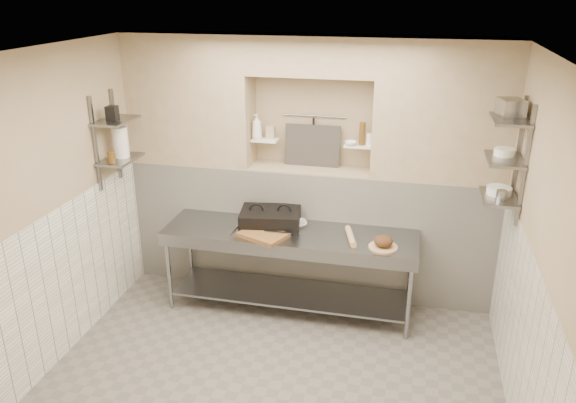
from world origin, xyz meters
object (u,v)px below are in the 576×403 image
(prep_table, at_px, (289,255))
(mixing_bowl, at_px, (297,224))
(panini_press, at_px, (270,218))
(bowl_alcove, at_px, (351,143))
(bread_loaf, at_px, (383,241))
(bottle_soap, at_px, (257,127))
(cutting_board, at_px, (263,235))
(jug_left, at_px, (120,142))
(rolling_pin, at_px, (351,236))

(prep_table, xyz_separation_m, mixing_bowl, (0.04, 0.18, 0.28))
(panini_press, height_order, bowl_alcove, bowl_alcove)
(bread_loaf, bearing_deg, bottle_soap, 154.66)
(prep_table, bearing_deg, panini_press, 151.70)
(cutting_board, bearing_deg, prep_table, 35.07)
(bowl_alcove, relative_size, jug_left, 0.41)
(prep_table, height_order, panini_press, panini_press)
(mixing_bowl, bearing_deg, panini_press, -169.61)
(prep_table, distance_m, bread_loaf, 1.02)
(bread_loaf, height_order, jug_left, jug_left)
(panini_press, bearing_deg, bread_loaf, -21.73)
(cutting_board, relative_size, jug_left, 1.46)
(mixing_bowl, distance_m, rolling_pin, 0.62)
(prep_table, bearing_deg, rolling_pin, -2.30)
(bread_loaf, relative_size, bottle_soap, 0.67)
(rolling_pin, bearing_deg, mixing_bowl, 161.15)
(cutting_board, bearing_deg, jug_left, 177.34)
(bread_loaf, bearing_deg, mixing_bowl, 160.63)
(panini_press, relative_size, bread_loaf, 3.70)
(bread_loaf, distance_m, jug_left, 2.81)
(mixing_bowl, relative_size, jug_left, 0.66)
(cutting_board, bearing_deg, bottle_soap, 109.29)
(bowl_alcove, bearing_deg, rolling_pin, -79.66)
(panini_press, bearing_deg, bowl_alcove, 18.87)
(prep_table, bearing_deg, bread_loaf, -8.71)
(prep_table, xyz_separation_m, bowl_alcove, (0.53, 0.53, 1.09))
(mixing_bowl, height_order, bowl_alcove, bowl_alcove)
(mixing_bowl, distance_m, jug_left, 1.99)
(prep_table, relative_size, cutting_board, 5.73)
(prep_table, relative_size, mixing_bowl, 12.63)
(rolling_pin, height_order, jug_left, jug_left)
(prep_table, distance_m, mixing_bowl, 0.34)
(bread_loaf, bearing_deg, rolling_pin, 159.73)
(prep_table, xyz_separation_m, bread_loaf, (0.96, -0.15, 0.33))
(bottle_soap, bearing_deg, rolling_pin, -26.76)
(prep_table, xyz_separation_m, rolling_pin, (0.63, -0.03, 0.29))
(rolling_pin, distance_m, bottle_soap, 1.54)
(rolling_pin, xyz_separation_m, bowl_alcove, (-0.10, 0.55, 0.80))
(mixing_bowl, xyz_separation_m, bread_loaf, (0.92, -0.32, 0.05))
(prep_table, height_order, mixing_bowl, mixing_bowl)
(bottle_soap, bearing_deg, panini_press, -58.99)
(bottle_soap, bearing_deg, bread_loaf, -25.34)
(bread_loaf, distance_m, bowl_alcove, 1.10)
(prep_table, relative_size, panini_press, 3.84)
(mixing_bowl, bearing_deg, prep_table, -102.87)
(cutting_board, xyz_separation_m, mixing_bowl, (0.27, 0.34, 0.00))
(bottle_soap, bearing_deg, bowl_alcove, -0.41)
(panini_press, xyz_separation_m, bowl_alcove, (0.76, 0.40, 0.75))
(jug_left, bearing_deg, cutting_board, -2.66)
(bread_loaf, bearing_deg, prep_table, 171.29)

